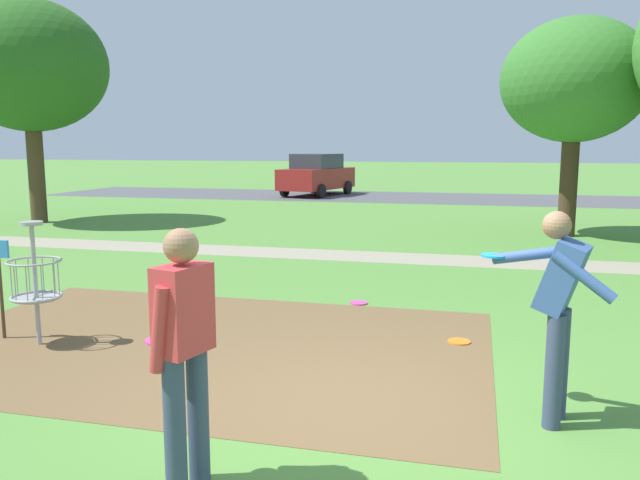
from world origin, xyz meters
TOP-DOWN VIEW (x-y plane):
  - ground_plane at (0.00, 0.00)m, footprint 160.00×160.00m
  - dirt_tee_pad at (-2.02, 1.31)m, footprint 6.35×4.17m
  - disc_golf_basket at (-3.82, 0.86)m, footprint 0.98×0.58m
  - player_foreground_watching at (-0.82, -1.47)m, footprint 0.44×0.49m
  - player_throwing at (1.59, 0.15)m, footprint 0.98×0.76m
  - frisbee_near_basket at (-3.27, 4.29)m, footprint 0.21×0.21m
  - frisbee_by_tee at (-0.63, 3.52)m, footprint 0.25×0.25m
  - frisbee_mid_grass at (0.80, 2.07)m, footprint 0.26×0.26m
  - tree_near_right at (-11.34, 10.53)m, footprint 4.29×4.29m
  - tree_mid_left at (3.10, 11.32)m, footprint 3.45×3.45m
  - parking_lot_strip at (0.00, 21.99)m, footprint 36.00×6.00m
  - parked_car_leftmost at (-6.00, 22.13)m, footprint 2.75×4.51m
  - gravel_path at (0.00, 7.28)m, footprint 40.00×1.24m

SIDE VIEW (x-z plane):
  - ground_plane at x=0.00m, z-range 0.00..0.00m
  - gravel_path at x=0.00m, z-range 0.00..0.00m
  - parking_lot_strip at x=0.00m, z-range 0.00..0.01m
  - dirt_tee_pad at x=-2.02m, z-range 0.00..0.01m
  - frisbee_near_basket at x=-3.27m, z-range 0.00..0.02m
  - frisbee_by_tee at x=-0.63m, z-range 0.00..0.02m
  - frisbee_mid_grass at x=0.80m, z-range 0.00..0.02m
  - disc_golf_basket at x=-3.82m, z-range 0.06..1.45m
  - parked_car_leftmost at x=-6.00m, z-range 0.00..1.84m
  - player_foreground_watching at x=-0.82m, z-range 0.11..1.82m
  - player_throwing at x=1.59m, z-range 0.13..1.84m
  - tree_mid_left at x=3.10m, z-range 1.11..6.32m
  - tree_near_right at x=-11.34m, z-range 1.27..7.51m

